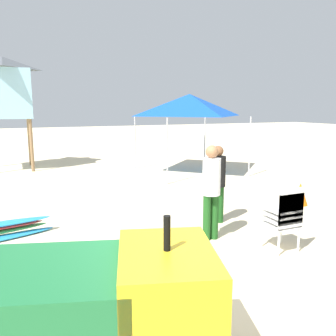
{
  "coord_description": "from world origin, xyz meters",
  "views": [
    {
      "loc": [
        -1.94,
        -3.84,
        2.38
      ],
      "look_at": [
        0.76,
        2.26,
        1.22
      ],
      "focal_mm": 37.47,
      "sensor_mm": 36.0,
      "label": 1
    }
  ],
  "objects_px": {
    "popup_canopy": "(189,105)",
    "traffic_cone_near": "(300,194)",
    "lifeguard_far_right": "(218,179)",
    "utility_cart": "(70,302)",
    "stacked_plastic_chairs": "(285,214)",
    "lifeguard_near_right": "(211,186)",
    "lifeguard_tower": "(4,88)"
  },
  "relations": [
    {
      "from": "utility_cart",
      "to": "traffic_cone_near",
      "type": "distance_m",
      "value": 7.03
    },
    {
      "from": "popup_canopy",
      "to": "lifeguard_tower",
      "type": "xyz_separation_m",
      "value": [
        -6.06,
        3.26,
        0.64
      ]
    },
    {
      "from": "utility_cart",
      "to": "lifeguard_far_right",
      "type": "relative_size",
      "value": 1.73
    },
    {
      "from": "popup_canopy",
      "to": "lifeguard_near_right",
      "type": "bearing_deg",
      "value": -113.87
    },
    {
      "from": "utility_cart",
      "to": "lifeguard_near_right",
      "type": "relative_size",
      "value": 1.62
    },
    {
      "from": "lifeguard_far_right",
      "to": "utility_cart",
      "type": "bearing_deg",
      "value": -136.68
    },
    {
      "from": "lifeguard_far_right",
      "to": "lifeguard_near_right",
      "type": "bearing_deg",
      "value": -128.54
    },
    {
      "from": "utility_cart",
      "to": "lifeguard_near_right",
      "type": "xyz_separation_m",
      "value": [
        2.83,
        2.48,
        0.21
      ]
    },
    {
      "from": "lifeguard_near_right",
      "to": "stacked_plastic_chairs",
      "type": "bearing_deg",
      "value": -49.54
    },
    {
      "from": "stacked_plastic_chairs",
      "to": "utility_cart",
      "type": "bearing_deg",
      "value": -157.66
    },
    {
      "from": "traffic_cone_near",
      "to": "lifeguard_far_right",
      "type": "bearing_deg",
      "value": -172.42
    },
    {
      "from": "lifeguard_near_right",
      "to": "traffic_cone_near",
      "type": "bearing_deg",
      "value": 18.89
    },
    {
      "from": "popup_canopy",
      "to": "lifeguard_tower",
      "type": "height_order",
      "value": "lifeguard_tower"
    },
    {
      "from": "stacked_plastic_chairs",
      "to": "lifeguard_far_right",
      "type": "xyz_separation_m",
      "value": [
        -0.24,
        1.72,
        0.27
      ]
    },
    {
      "from": "popup_canopy",
      "to": "traffic_cone_near",
      "type": "xyz_separation_m",
      "value": [
        0.48,
        -5.05,
        -2.18
      ]
    },
    {
      "from": "stacked_plastic_chairs",
      "to": "lifeguard_far_right",
      "type": "bearing_deg",
      "value": 97.79
    },
    {
      "from": "utility_cart",
      "to": "stacked_plastic_chairs",
      "type": "relative_size",
      "value": 2.51
    },
    {
      "from": "stacked_plastic_chairs",
      "to": "traffic_cone_near",
      "type": "xyz_separation_m",
      "value": [
        2.37,
        2.07,
        -0.38
      ]
    },
    {
      "from": "utility_cart",
      "to": "lifeguard_tower",
      "type": "relative_size",
      "value": 0.66
    },
    {
      "from": "lifeguard_far_right",
      "to": "traffic_cone_near",
      "type": "bearing_deg",
      "value": 7.58
    },
    {
      "from": "lifeguard_far_right",
      "to": "traffic_cone_near",
      "type": "distance_m",
      "value": 2.71
    },
    {
      "from": "lifeguard_near_right",
      "to": "lifeguard_far_right",
      "type": "height_order",
      "value": "lifeguard_near_right"
    },
    {
      "from": "stacked_plastic_chairs",
      "to": "traffic_cone_near",
      "type": "distance_m",
      "value": 3.17
    },
    {
      "from": "lifeguard_near_right",
      "to": "lifeguard_far_right",
      "type": "xyz_separation_m",
      "value": [
        0.6,
        0.75,
        -0.07
      ]
    },
    {
      "from": "lifeguard_tower",
      "to": "traffic_cone_near",
      "type": "bearing_deg",
      "value": -51.82
    },
    {
      "from": "lifeguard_far_right",
      "to": "stacked_plastic_chairs",
      "type": "bearing_deg",
      "value": -82.21
    },
    {
      "from": "lifeguard_near_right",
      "to": "lifeguard_tower",
      "type": "xyz_separation_m",
      "value": [
        -3.34,
        9.41,
        2.1
      ]
    },
    {
      "from": "lifeguard_far_right",
      "to": "traffic_cone_near",
      "type": "xyz_separation_m",
      "value": [
        2.6,
        0.35,
        -0.65
      ]
    },
    {
      "from": "lifeguard_far_right",
      "to": "popup_canopy",
      "type": "height_order",
      "value": "popup_canopy"
    },
    {
      "from": "utility_cart",
      "to": "traffic_cone_near",
      "type": "xyz_separation_m",
      "value": [
        6.03,
        3.58,
        -0.51
      ]
    },
    {
      "from": "lifeguard_near_right",
      "to": "popup_canopy",
      "type": "xyz_separation_m",
      "value": [
        2.72,
        6.15,
        1.46
      ]
    },
    {
      "from": "utility_cart",
      "to": "traffic_cone_near",
      "type": "bearing_deg",
      "value": 30.67
    }
  ]
}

